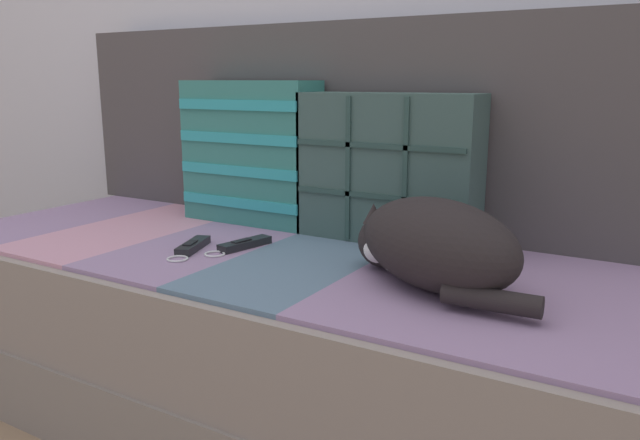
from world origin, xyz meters
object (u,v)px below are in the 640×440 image
at_px(game_remote_near, 192,247).
at_px(game_remote_far, 242,245).
at_px(couch, 270,329).
at_px(sleeping_cat, 430,245).
at_px(throw_pillow_quilted, 388,168).
at_px(throw_pillow_striped, 251,152).

distance_m(game_remote_near, game_remote_far, 0.12).
height_order(couch, sleeping_cat, sleeping_cat).
relative_size(throw_pillow_quilted, game_remote_near, 2.42).
distance_m(throw_pillow_quilted, sleeping_cat, 0.38).
bearing_deg(game_remote_near, couch, 46.67).
bearing_deg(game_remote_near, game_remote_far, 39.80).
relative_size(sleeping_cat, game_remote_far, 2.22).
xyz_separation_m(couch, game_remote_far, (-0.03, -0.06, 0.23)).
bearing_deg(couch, throw_pillow_quilted, 40.56).
bearing_deg(throw_pillow_quilted, sleeping_cat, -51.85).
distance_m(couch, game_remote_near, 0.30).
bearing_deg(game_remote_far, sleeping_cat, -4.29).
bearing_deg(game_remote_near, throw_pillow_quilted, 42.89).
relative_size(couch, game_remote_far, 9.30).
height_order(couch, throw_pillow_striped, throw_pillow_striped).
distance_m(sleeping_cat, game_remote_far, 0.50).
relative_size(couch, throw_pillow_striped, 4.53).
xyz_separation_m(throw_pillow_striped, game_remote_far, (0.16, -0.25, -0.19)).
bearing_deg(throw_pillow_quilted, throw_pillow_striped, -179.93).
xyz_separation_m(game_remote_near, game_remote_far, (0.09, 0.08, 0.00)).
distance_m(throw_pillow_striped, sleeping_cat, 0.72).
distance_m(sleeping_cat, game_remote_near, 0.59).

